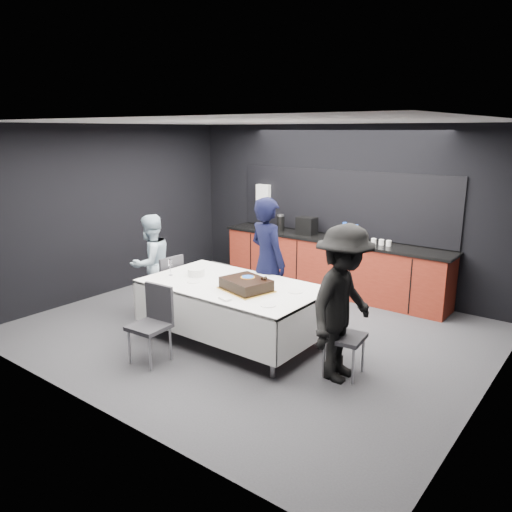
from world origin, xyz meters
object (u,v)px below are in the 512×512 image
(chair_near, at_px, (154,318))
(person_left, at_px, (151,263))
(person_center, at_px, (268,262))
(person_right, at_px, (343,304))
(cake_assembly, at_px, (246,284))
(chair_left, at_px, (167,281))
(chair_right, at_px, (338,329))
(champagne_flute, at_px, (170,264))
(plate_stack, at_px, (196,272))
(party_table, at_px, (233,294))

(chair_near, height_order, person_left, person_left)
(person_center, bearing_deg, person_left, 36.56)
(chair_near, relative_size, person_left, 0.62)
(person_left, distance_m, person_right, 3.35)
(cake_assembly, height_order, person_center, person_center)
(person_center, bearing_deg, chair_left, 42.82)
(chair_right, height_order, person_right, person_right)
(champagne_flute, bearing_deg, person_center, 46.08)
(plate_stack, height_order, person_right, person_right)
(party_table, height_order, chair_left, chair_left)
(cake_assembly, height_order, person_left, person_left)
(person_right, bearing_deg, party_table, 87.04)
(cake_assembly, distance_m, chair_near, 1.18)
(champagne_flute, relative_size, chair_near, 0.24)
(chair_right, bearing_deg, chair_left, 178.46)
(chair_right, height_order, chair_near, same)
(cake_assembly, relative_size, person_right, 0.40)
(cake_assembly, bearing_deg, chair_left, 173.16)
(champagne_flute, bearing_deg, plate_stack, 33.48)
(champagne_flute, distance_m, person_left, 0.90)
(party_table, height_order, plate_stack, plate_stack)
(person_center, xyz_separation_m, person_right, (1.60, -0.80, -0.04))
(person_right, bearing_deg, chair_right, 48.16)
(champagne_flute, xyz_separation_m, person_right, (2.53, 0.16, -0.06))
(person_left, bearing_deg, person_right, 86.66)
(person_right, bearing_deg, chair_left, 85.72)
(cake_assembly, bearing_deg, person_center, 109.06)
(plate_stack, relative_size, chair_right, 0.25)
(plate_stack, bearing_deg, chair_right, 1.16)
(champagne_flute, bearing_deg, chair_right, 5.57)
(cake_assembly, xyz_separation_m, plate_stack, (-0.93, 0.08, -0.02))
(chair_near, distance_m, person_right, 2.23)
(party_table, xyz_separation_m, plate_stack, (-0.63, -0.01, 0.19))
(person_center, xyz_separation_m, person_left, (-1.74, -0.61, -0.17))
(plate_stack, distance_m, champagne_flute, 0.37)
(cake_assembly, bearing_deg, person_left, 173.44)
(cake_assembly, distance_m, person_right, 1.31)
(chair_near, bearing_deg, chair_left, 130.83)
(chair_right, bearing_deg, person_right, -40.51)
(chair_left, xyz_separation_m, chair_near, (0.96, -1.11, 0.00))
(cake_assembly, bearing_deg, party_table, 163.17)
(cake_assembly, relative_size, plate_stack, 3.09)
(chair_right, height_order, person_center, person_center)
(cake_assembly, relative_size, champagne_flute, 3.14)
(person_left, bearing_deg, plate_stack, 81.79)
(person_center, distance_m, person_left, 1.85)
(champagne_flute, height_order, chair_right, champagne_flute)
(chair_near, bearing_deg, plate_stack, 103.97)
(champagne_flute, bearing_deg, person_right, 3.68)
(party_table, distance_m, plate_stack, 0.66)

